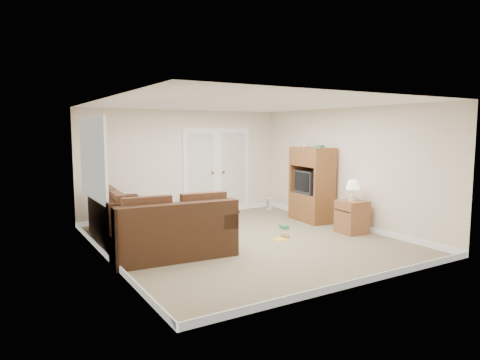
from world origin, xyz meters
TOP-DOWN VIEW (x-y plane):
  - floor at (0.00, 0.00)m, footprint 5.50×5.50m
  - ceiling at (0.00, 0.00)m, footprint 5.00×5.50m
  - wall_left at (-2.50, 0.00)m, footprint 0.02×5.50m
  - wall_right at (2.50, 0.00)m, footprint 0.02×5.50m
  - wall_back at (0.00, 2.75)m, footprint 5.00×0.02m
  - wall_front at (0.00, -2.75)m, footprint 5.00×0.02m
  - baseboards at (0.00, 0.00)m, footprint 5.00×5.50m
  - french_doors at (0.85, 2.71)m, footprint 1.80×0.05m
  - window_left at (-2.46, 1.00)m, footprint 0.05×1.92m
  - sectional_sofa at (-1.76, 0.50)m, footprint 2.06×3.12m
  - coffee_table at (-0.62, 0.95)m, footprint 0.72×1.25m
  - tv_armoire at (2.20, 0.74)m, footprint 0.65×1.08m
  - side_cabinet at (2.12, -0.58)m, footprint 0.53×0.53m
  - space_heater at (2.20, 2.37)m, footprint 0.14×0.13m
  - floor_magazine at (0.58, -0.27)m, footprint 0.31×0.26m
  - floor_greenbox at (1.19, 0.39)m, footprint 0.19×0.23m
  - floor_book at (0.75, -0.09)m, footprint 0.25×0.27m

SIDE VIEW (x-z plane):
  - floor at x=0.00m, z-range 0.00..0.00m
  - floor_magazine at x=0.58m, z-range 0.00..0.01m
  - floor_book at x=0.75m, z-range 0.00..0.02m
  - floor_greenbox at x=1.19m, z-range 0.00..0.08m
  - baseboards at x=0.00m, z-range 0.00..0.10m
  - space_heater at x=2.20m, z-range 0.00..0.31m
  - coffee_table at x=-0.62m, z-range -0.14..0.68m
  - sectional_sofa at x=-1.76m, z-range -0.10..0.82m
  - side_cabinet at x=2.12m, z-range -0.15..0.91m
  - tv_armoire at x=2.20m, z-range -0.05..1.72m
  - french_doors at x=0.85m, z-range -0.03..2.10m
  - wall_left at x=-2.50m, z-range 0.00..2.50m
  - wall_right at x=2.50m, z-range 0.00..2.50m
  - wall_back at x=0.00m, z-range 0.00..2.50m
  - wall_front at x=0.00m, z-range 0.00..2.50m
  - window_left at x=-2.46m, z-range 0.84..2.26m
  - ceiling at x=0.00m, z-range 2.49..2.51m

